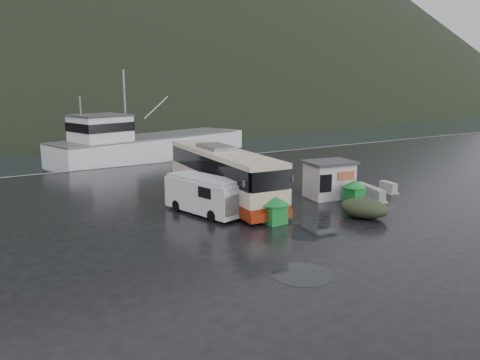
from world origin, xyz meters
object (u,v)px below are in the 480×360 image
waste_bin_left (274,223)px  jersey_barrier_b (388,192)px  jersey_barrier_a (364,195)px  fishing_trawler (151,153)px  coach_bus (223,200)px  white_van (204,213)px  ticket_kiosk (328,197)px  jersey_barrier_c (376,201)px  dome_tent (364,217)px  waste_bin_right (354,202)px

waste_bin_left → jersey_barrier_b: (11.29, 1.75, 0.00)m
jersey_barrier_a → fishing_trawler: fishing_trawler is taller
coach_bus → white_van: coach_bus is taller
white_van → jersey_barrier_b: size_ratio=3.62×
waste_bin_left → jersey_barrier_a: bearing=12.7°
ticket_kiosk → jersey_barrier_c: size_ratio=2.00×
ticket_kiosk → coach_bus: bearing=162.6°
jersey_barrier_c → ticket_kiosk: bearing=130.6°
coach_bus → dome_tent: 9.37m
ticket_kiosk → waste_bin_left: bearing=-147.4°
coach_bus → white_van: size_ratio=2.33×
white_van → ticket_kiosk: size_ratio=1.70×
dome_tent → ticket_kiosk: size_ratio=0.89×
jersey_barrier_a → waste_bin_right: bearing=-153.0°
waste_bin_left → jersey_barrier_c: bearing=3.4°
ticket_kiosk → jersey_barrier_a: size_ratio=2.03×
ticket_kiosk → jersey_barrier_a: 2.68m
fishing_trawler → jersey_barrier_a: bearing=-93.2°
waste_bin_left → waste_bin_right: (7.18, 1.03, 0.00)m
white_van → jersey_barrier_c: 11.67m
ticket_kiosk → fishing_trawler: (-3.08, 25.44, 0.00)m
white_van → jersey_barrier_a: size_ratio=3.45×
dome_tent → waste_bin_left: bearing=160.5°
coach_bus → ticket_kiosk: bearing=-22.0°
dome_tent → jersey_barrier_c: (3.64, 2.33, 0.00)m
waste_bin_left → jersey_barrier_c: 8.78m
jersey_barrier_a → jersey_barrier_c: (-0.47, -1.56, 0.00)m
coach_bus → fishing_trawler: fishing_trawler is taller
coach_bus → dome_tent: size_ratio=4.46×
fishing_trawler → waste_bin_right: bearing=-97.9°
dome_tent → fishing_trawler: (-1.52, 30.18, 0.00)m
jersey_barrier_c → coach_bus: bearing=146.7°
coach_bus → jersey_barrier_a: 9.92m
jersey_barrier_b → jersey_barrier_a: bearing=171.0°
waste_bin_left → jersey_barrier_c: (8.76, 0.52, 0.00)m
dome_tent → fishing_trawler: size_ratio=0.11×
waste_bin_right → fishing_trawler: fishing_trawler is taller
jersey_barrier_b → white_van: bearing=171.4°
coach_bus → jersey_barrier_c: bearing=-29.0°
fishing_trawler → dome_tent: bearing=-102.4°
jersey_barrier_b → fishing_trawler: 27.71m
waste_bin_left → white_van: bearing=122.5°
white_van → waste_bin_right: 10.01m
waste_bin_right → jersey_barrier_b: size_ratio=0.98×
jersey_barrier_a → waste_bin_left: bearing=-167.3°
ticket_kiosk → jersey_barrier_a: (2.54, -0.86, 0.00)m
white_van → fishing_trawler: bearing=62.3°
waste_bin_right → dome_tent: (-2.05, -2.84, 0.00)m
coach_bus → dome_tent: (4.94, -7.96, 0.00)m
dome_tent → jersey_barrier_a: (4.10, 3.88, 0.00)m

